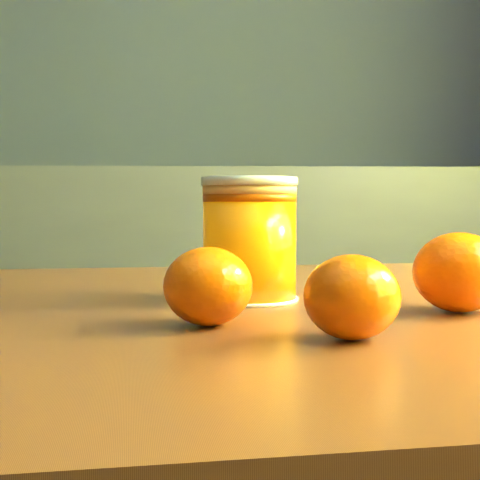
{
  "coord_description": "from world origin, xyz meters",
  "views": [
    {
      "loc": [
        0.83,
        -0.32,
        0.81
      ],
      "look_at": [
        0.86,
        0.27,
        0.78
      ],
      "focal_mm": 50.0,
      "sensor_mm": 36.0,
      "label": 1
    }
  ],
  "objects": [
    {
      "name": "table",
      "position": [
        0.91,
        0.25,
        0.64
      ],
      "size": [
        1.05,
        0.8,
        0.73
      ],
      "rotation": [
        0.0,
        0.0,
        0.12
      ],
      "color": "brown",
      "rests_on": "ground"
    },
    {
      "name": "orange_back",
      "position": [
        1.02,
        0.19,
        0.76
      ],
      "size": [
        0.07,
        0.07,
        0.06
      ],
      "primitive_type": "ellipsoid",
      "rotation": [
        0.0,
        0.0,
        -0.01
      ],
      "color": "#FF5D05",
      "rests_on": "table"
    },
    {
      "name": "juice_glass",
      "position": [
        0.87,
        0.26,
        0.78
      ],
      "size": [
        0.08,
        0.08,
        0.1
      ],
      "rotation": [
        0.0,
        0.0,
        -0.03
      ],
      "color": "orange",
      "rests_on": "table"
    },
    {
      "name": "orange_front",
      "position": [
        0.83,
        0.14,
        0.76
      ],
      "size": [
        0.08,
        0.08,
        0.05
      ],
      "primitive_type": "ellipsoid",
      "rotation": [
        0.0,
        0.0,
        -0.28
      ],
      "color": "#FF5D05",
      "rests_on": "table"
    },
    {
      "name": "orange_extra",
      "position": [
        0.92,
        0.09,
        0.76
      ],
      "size": [
        0.07,
        0.07,
        0.05
      ],
      "primitive_type": "ellipsoid",
      "rotation": [
        0.0,
        0.0,
        -0.13
      ],
      "color": "#FF5D05",
      "rests_on": "table"
    }
  ]
}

